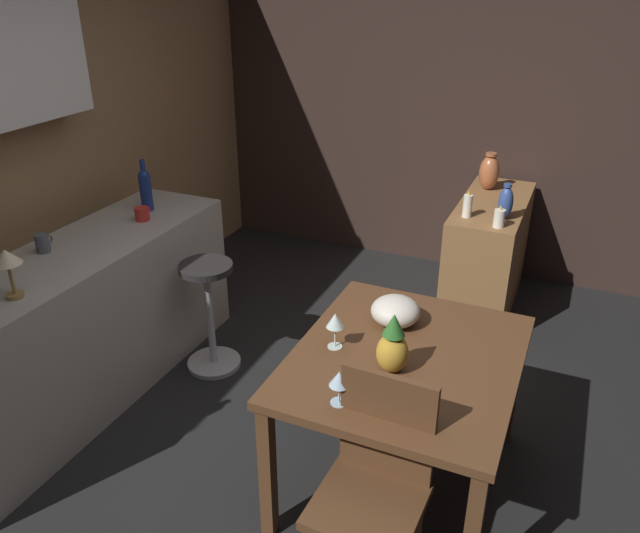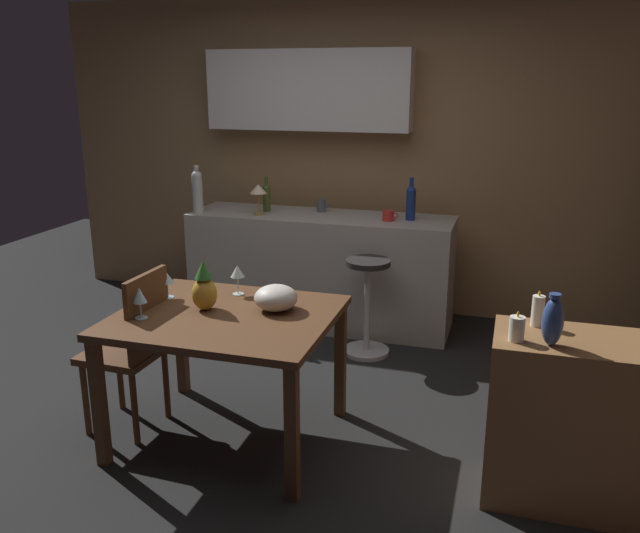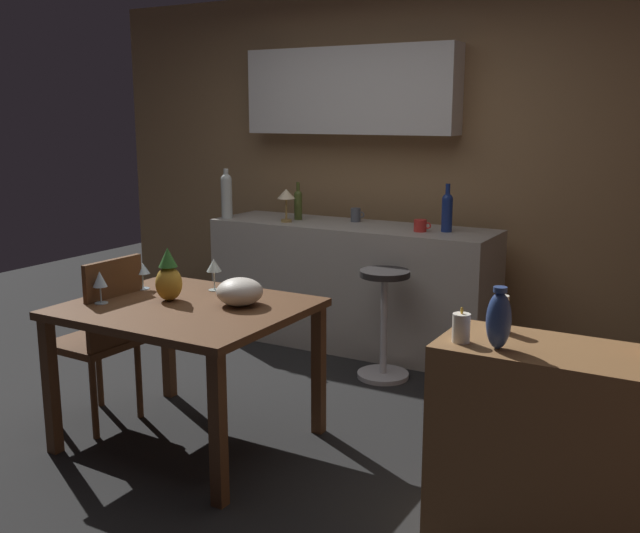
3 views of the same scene
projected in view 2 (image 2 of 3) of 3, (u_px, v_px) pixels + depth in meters
The scene contains 21 objects.
ground_plane at pixel (260, 411), 3.98m from camera, with size 9.00×9.00×0.00m, color black.
wall_kitchen_back at pixel (341, 144), 5.52m from camera, with size 5.20×0.33×2.60m.
dining_table at pixel (226, 329), 3.51m from camera, with size 1.14×0.97×0.74m.
kitchen_counter at pixel (321, 269), 5.31m from camera, with size 2.10×0.60×0.90m, color #B2ADA3.
sideboard_cabinet at pixel (611, 426), 3.01m from camera, with size 1.10×0.44×0.82m, color olive.
chair_near_window at pixel (133, 345), 3.66m from camera, with size 0.41×0.41×0.94m.
bar_stool at pixel (367, 304), 4.71m from camera, with size 0.34×0.34×0.71m.
wine_glass_left at pixel (167, 279), 3.71m from camera, with size 0.08×0.08×0.15m.
wine_glass_right at pixel (140, 296), 3.39m from camera, with size 0.07×0.07×0.17m.
wine_glass_center at pixel (237, 272), 3.76m from camera, with size 0.08×0.08×0.17m.
pineapple_centerpiece at pixel (204, 289), 3.52m from camera, with size 0.14×0.14×0.28m.
fruit_bowl at pixel (276, 298), 3.52m from camera, with size 0.24×0.24×0.14m, color beige.
wine_bottle_cobalt at pixel (411, 201), 4.97m from camera, with size 0.07×0.07×0.32m.
wine_bottle_clear at pixel (197, 190), 5.24m from camera, with size 0.08×0.08×0.37m.
wine_bottle_olive at pixel (267, 196), 5.30m from camera, with size 0.06×0.06×0.28m.
cup_red at pixel (388, 216), 4.97m from camera, with size 0.12×0.09×0.08m.
cup_slate at pixel (321, 205), 5.31m from camera, with size 0.11×0.07×0.10m.
counter_lamp at pixel (258, 191), 5.14m from camera, with size 0.13×0.13×0.24m.
pillar_candle_tall at pixel (538, 311), 3.08m from camera, with size 0.06×0.06×0.17m.
pillar_candle_short at pixel (517, 329), 2.91m from camera, with size 0.07×0.07×0.14m.
vase_ceramic_blue at pixel (553, 321), 2.84m from camera, with size 0.09×0.09×0.24m.
Camera 2 is at (1.38, -3.32, 1.95)m, focal length 36.77 mm.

